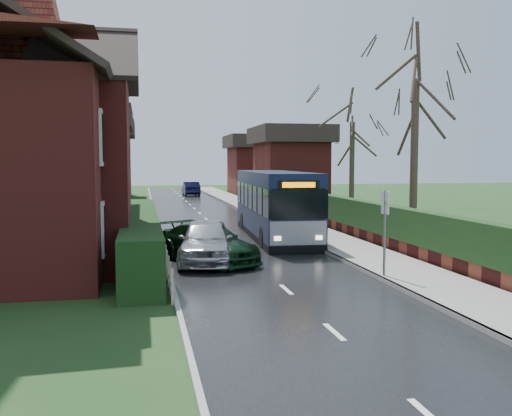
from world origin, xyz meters
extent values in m
plane|color=#27431C|center=(0.00, 0.00, 0.00)|extent=(140.00, 140.00, 0.00)
cube|color=black|center=(0.00, 10.00, 0.01)|extent=(6.00, 100.00, 0.02)
cube|color=slate|center=(4.25, 10.00, 0.07)|extent=(2.50, 100.00, 0.14)
cube|color=gray|center=(3.05, 10.00, 0.07)|extent=(0.12, 100.00, 0.14)
cube|color=gray|center=(-3.05, 10.00, 0.05)|extent=(0.12, 100.00, 0.10)
cube|color=black|center=(-3.90, 5.00, 0.80)|extent=(1.20, 16.00, 1.60)
cube|color=maroon|center=(5.80, 10.00, 0.30)|extent=(0.30, 50.00, 0.60)
cube|color=black|center=(5.80, 10.00, 1.20)|extent=(0.60, 50.00, 1.20)
cube|color=maroon|center=(-5.50, 2.00, 3.00)|extent=(2.50, 4.00, 6.00)
cube|color=brown|center=(-8.00, 9.00, 9.20)|extent=(0.90, 1.40, 2.20)
cube|color=silver|center=(-4.95, 0.00, 1.60)|extent=(0.08, 1.20, 1.60)
cube|color=black|center=(-4.92, 0.00, 1.60)|extent=(0.03, 0.95, 1.35)
cube|color=silver|center=(-4.95, 0.00, 4.20)|extent=(0.08, 1.20, 1.60)
cube|color=black|center=(-4.92, 0.00, 4.20)|extent=(0.03, 0.95, 1.35)
cube|color=silver|center=(-4.95, 4.00, 1.60)|extent=(0.08, 1.20, 1.60)
cube|color=black|center=(-4.92, 4.00, 1.60)|extent=(0.03, 0.95, 1.35)
cube|color=silver|center=(-4.95, 4.00, 4.20)|extent=(0.08, 1.20, 1.60)
cube|color=black|center=(-4.92, 4.00, 4.20)|extent=(0.03, 0.95, 1.35)
cube|color=silver|center=(-4.95, 8.00, 1.60)|extent=(0.08, 1.20, 1.60)
cube|color=black|center=(-4.92, 8.00, 1.60)|extent=(0.03, 0.95, 1.35)
cube|color=silver|center=(-4.95, 8.00, 4.20)|extent=(0.08, 1.20, 1.60)
cube|color=black|center=(-4.92, 8.00, 4.20)|extent=(0.03, 0.95, 1.35)
cube|color=silver|center=(-4.95, 10.50, 1.60)|extent=(0.08, 1.20, 1.60)
cube|color=black|center=(-4.92, 10.50, 1.60)|extent=(0.03, 0.95, 1.35)
cube|color=silver|center=(-4.95, 10.50, 4.20)|extent=(0.08, 1.20, 1.60)
cube|color=black|center=(-4.92, 10.50, 4.20)|extent=(0.03, 0.95, 1.35)
cube|color=black|center=(2.20, 8.81, 0.84)|extent=(2.79, 10.20, 1.05)
cube|color=black|center=(2.20, 8.81, 1.92)|extent=(2.81, 10.20, 1.10)
cube|color=black|center=(2.20, 8.81, 2.77)|extent=(2.79, 10.20, 0.61)
cube|color=black|center=(2.20, 8.81, 0.16)|extent=(2.79, 10.20, 0.32)
cube|color=gray|center=(1.95, 3.82, 0.83)|extent=(2.21, 0.23, 0.92)
cube|color=black|center=(1.95, 3.79, 1.93)|extent=(2.07, 0.18, 1.19)
cube|color=black|center=(1.95, 3.79, 2.66)|extent=(1.61, 0.16, 0.32)
cube|color=#FF8C00|center=(1.95, 3.75, 2.66)|extent=(1.26, 0.10, 0.20)
cube|color=black|center=(1.95, 3.81, 0.20)|extent=(2.25, 0.25, 0.28)
cube|color=#FFF2CC|center=(1.15, 3.80, 0.64)|extent=(0.26, 0.06, 0.17)
cube|color=#FFF2CC|center=(2.75, 3.72, 0.64)|extent=(0.26, 0.06, 0.17)
cylinder|color=black|center=(1.00, 5.63, 0.44)|extent=(0.30, 0.89, 0.88)
cylinder|color=black|center=(3.08, 5.53, 0.44)|extent=(0.30, 0.89, 0.88)
cylinder|color=black|center=(1.32, 12.09, 0.44)|extent=(0.30, 0.89, 0.88)
cylinder|color=black|center=(3.40, 11.98, 0.44)|extent=(0.30, 0.89, 0.88)
imported|color=#B7B8BD|center=(-1.68, 2.69, 0.77)|extent=(2.46, 4.72, 1.53)
imported|color=black|center=(-1.60, 2.81, 0.67)|extent=(3.75, 4.97, 1.34)
imported|color=black|center=(1.14, 42.63, 0.74)|extent=(1.67, 4.51, 1.47)
cylinder|color=slate|center=(3.20, -1.26, 1.35)|extent=(0.08, 0.08, 2.69)
cube|color=white|center=(3.20, -1.26, 2.50)|extent=(0.11, 0.41, 0.31)
cube|color=white|center=(3.20, -1.26, 2.12)|extent=(0.10, 0.37, 0.27)
cylinder|color=#3E2E25|center=(7.75, 6.00, 3.50)|extent=(0.34, 0.34, 7.00)
cylinder|color=#372D20|center=(9.00, 16.74, 3.00)|extent=(0.32, 0.32, 5.99)
cylinder|color=#3E3224|center=(-8.35, 14.48, 3.49)|extent=(0.32, 0.32, 6.98)
camera|label=1|loc=(-3.84, -16.96, 3.52)|focal=40.00mm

